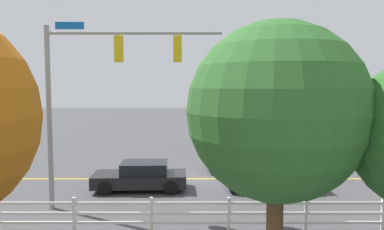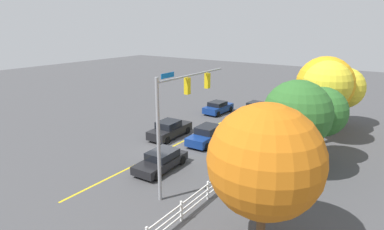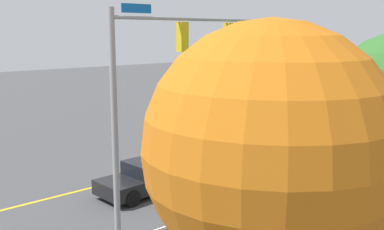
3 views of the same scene
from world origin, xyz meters
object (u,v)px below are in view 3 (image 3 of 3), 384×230
Objects in this scene: car_0 at (249,149)px; car_4 at (355,122)px; car_3 at (150,176)px; tree_1 at (269,148)px; car_2 at (193,138)px; car_1 at (290,117)px.

car_0 reaches higher than car_4.
car_0 is 0.99× the size of car_3.
car_2 is at bearing -125.99° from tree_1.
car_4 reaches higher than car_1.
car_4 is at bearing -64.95° from car_1.
car_1 is 4.24m from car_4.
tree_1 is at bearing 65.86° from car_3.
tree_1 is (20.24, 9.11, 3.49)m from car_4.
tree_1 reaches higher than car_3.
tree_1 reaches higher than car_4.
car_1 is (-8.84, -4.01, -0.04)m from car_0.
car_2 is 0.70× the size of tree_1.
car_4 is (-1.64, 3.91, 0.03)m from car_1.
car_4 is 0.60× the size of tree_1.
tree_1 is at bearing 26.69° from car_4.
car_0 is at bearing -137.27° from tree_1.
car_2 is at bearing -149.04° from car_3.
car_0 is 6.19m from car_3.
car_3 is (5.56, 3.65, -0.08)m from car_2.
car_4 is at bearing -19.69° from car_2.
car_2 reaches higher than car_3.
car_3 is 10.24m from tree_1.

